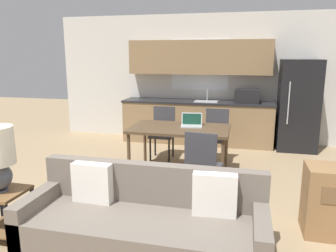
{
  "coord_description": "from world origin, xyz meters",
  "views": [
    {
      "loc": [
        1.0,
        -2.5,
        1.84
      ],
      "look_at": [
        0.04,
        1.5,
        0.95
      ],
      "focal_mm": 35.0,
      "sensor_mm": 36.0,
      "label": 1
    }
  ],
  "objects_px": {
    "dining_table": "(180,132)",
    "dining_chair_far_right": "(216,134)",
    "dining_chair_near_right": "(203,163)",
    "couch": "(145,220)",
    "laptop": "(192,123)",
    "dining_chair_far_left": "(163,130)",
    "refrigerator": "(298,105)",
    "side_table": "(4,207)"
  },
  "relations": [
    {
      "from": "dining_chair_far_right",
      "to": "laptop",
      "type": "distance_m",
      "value": 0.78
    },
    {
      "from": "refrigerator",
      "to": "dining_chair_far_right",
      "type": "xyz_separation_m",
      "value": [
        -1.47,
        -1.19,
        -0.37
      ]
    },
    {
      "from": "dining_chair_near_right",
      "to": "side_table",
      "type": "bearing_deg",
      "value": 42.67
    },
    {
      "from": "side_table",
      "to": "dining_chair_far_right",
      "type": "bearing_deg",
      "value": 57.84
    },
    {
      "from": "dining_chair_near_right",
      "to": "laptop",
      "type": "height_order",
      "value": "laptop"
    },
    {
      "from": "dining_table",
      "to": "couch",
      "type": "relative_size",
      "value": 0.67
    },
    {
      "from": "dining_table",
      "to": "laptop",
      "type": "height_order",
      "value": "laptop"
    },
    {
      "from": "dining_table",
      "to": "dining_chair_near_right",
      "type": "distance_m",
      "value": 1.0
    },
    {
      "from": "dining_chair_far_left",
      "to": "laptop",
      "type": "distance_m",
      "value": 0.98
    },
    {
      "from": "dining_chair_far_left",
      "to": "dining_chair_far_right",
      "type": "xyz_separation_m",
      "value": [
        0.96,
        -0.04,
        0.0
      ]
    },
    {
      "from": "refrigerator",
      "to": "dining_chair_near_right",
      "type": "height_order",
      "value": "refrigerator"
    },
    {
      "from": "side_table",
      "to": "dining_chair_far_left",
      "type": "relative_size",
      "value": 0.55
    },
    {
      "from": "dining_table",
      "to": "couch",
      "type": "distance_m",
      "value": 2.12
    },
    {
      "from": "dining_chair_far_right",
      "to": "refrigerator",
      "type": "bearing_deg",
      "value": 41.37
    },
    {
      "from": "dining_table",
      "to": "dining_chair_far_right",
      "type": "bearing_deg",
      "value": 58.31
    },
    {
      "from": "side_table",
      "to": "refrigerator",
      "type": "bearing_deg",
      "value": 51.25
    },
    {
      "from": "refrigerator",
      "to": "laptop",
      "type": "bearing_deg",
      "value": -134.45
    },
    {
      "from": "dining_chair_near_right",
      "to": "laptop",
      "type": "relative_size",
      "value": 2.67
    },
    {
      "from": "couch",
      "to": "dining_chair_near_right",
      "type": "distance_m",
      "value": 1.3
    },
    {
      "from": "couch",
      "to": "side_table",
      "type": "height_order",
      "value": "couch"
    },
    {
      "from": "couch",
      "to": "laptop",
      "type": "distance_m",
      "value": 2.28
    },
    {
      "from": "dining_table",
      "to": "dining_chair_far_right",
      "type": "height_order",
      "value": "dining_chair_far_right"
    },
    {
      "from": "dining_chair_far_right",
      "to": "laptop",
      "type": "bearing_deg",
      "value": -114.57
    },
    {
      "from": "dining_chair_far_left",
      "to": "dining_table",
      "type": "bearing_deg",
      "value": -60.46
    },
    {
      "from": "dining_chair_far_left",
      "to": "dining_chair_near_right",
      "type": "relative_size",
      "value": 1.0
    },
    {
      "from": "dining_chair_far_right",
      "to": "dining_chair_near_right",
      "type": "xyz_separation_m",
      "value": [
        -0.01,
        -1.64,
        0.0
      ]
    },
    {
      "from": "side_table",
      "to": "laptop",
      "type": "height_order",
      "value": "laptop"
    },
    {
      "from": "refrigerator",
      "to": "dining_chair_far_right",
      "type": "relative_size",
      "value": 1.9
    },
    {
      "from": "dining_chair_far_left",
      "to": "dining_chair_far_right",
      "type": "distance_m",
      "value": 0.96
    },
    {
      "from": "refrigerator",
      "to": "dining_chair_far_left",
      "type": "relative_size",
      "value": 1.9
    },
    {
      "from": "dining_chair_far_right",
      "to": "dining_chair_near_right",
      "type": "distance_m",
      "value": 1.64
    },
    {
      "from": "dining_chair_far_right",
      "to": "dining_chair_near_right",
      "type": "height_order",
      "value": "same"
    },
    {
      "from": "dining_table",
      "to": "couch",
      "type": "height_order",
      "value": "couch"
    },
    {
      "from": "laptop",
      "to": "side_table",
      "type": "bearing_deg",
      "value": -130.64
    },
    {
      "from": "dining_chair_far_left",
      "to": "laptop",
      "type": "height_order",
      "value": "laptop"
    },
    {
      "from": "side_table",
      "to": "dining_chair_far_right",
      "type": "height_order",
      "value": "dining_chair_far_right"
    },
    {
      "from": "couch",
      "to": "dining_chair_far_right",
      "type": "xyz_separation_m",
      "value": [
        0.39,
        2.86,
        0.19
      ]
    },
    {
      "from": "side_table",
      "to": "laptop",
      "type": "bearing_deg",
      "value": 56.5
    },
    {
      "from": "dining_chair_far_left",
      "to": "dining_chair_far_right",
      "type": "relative_size",
      "value": 1.0
    },
    {
      "from": "dining_table",
      "to": "dining_chair_far_right",
      "type": "relative_size",
      "value": 1.6
    },
    {
      "from": "side_table",
      "to": "dining_chair_far_right",
      "type": "xyz_separation_m",
      "value": [
        1.86,
        2.96,
        0.17
      ]
    },
    {
      "from": "refrigerator",
      "to": "laptop",
      "type": "relative_size",
      "value": 5.06
    }
  ]
}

